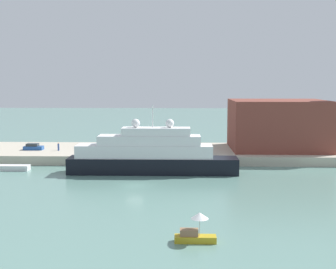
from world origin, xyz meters
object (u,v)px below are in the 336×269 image
(large_yacht, at_px, (150,155))
(parked_car, at_px, (33,147))
(small_motorboat, at_px, (195,231))
(person_figure, at_px, (58,147))
(harbor_building, at_px, (278,125))
(mooring_bollard, at_px, (135,154))
(work_barge, at_px, (13,168))

(large_yacht, relative_size, parked_car, 7.48)
(small_motorboat, distance_m, parked_car, 57.88)
(person_figure, bearing_deg, harbor_building, 4.59)
(person_figure, relative_size, mooring_bollard, 2.03)
(mooring_bollard, bearing_deg, large_yacht, -66.10)
(work_barge, relative_size, mooring_bollard, 7.06)
(mooring_bollard, bearing_deg, work_barge, -164.82)
(large_yacht, relative_size, small_motorboat, 7.06)
(small_motorboat, xyz_separation_m, person_figure, (-26.26, 47.53, 1.38))
(large_yacht, distance_m, person_figure, 23.88)
(parked_car, height_order, mooring_bollard, parked_car)
(small_motorboat, height_order, parked_car, parked_car)
(work_barge, height_order, harbor_building, harbor_building)
(work_barge, bearing_deg, parked_car, 92.10)
(large_yacht, bearing_deg, work_barge, 175.73)
(parked_car, distance_m, person_figure, 5.51)
(small_motorboat, xyz_separation_m, parked_car, (-31.70, 48.42, 1.19))
(work_barge, height_order, person_figure, person_figure)
(large_yacht, xyz_separation_m, mooring_bollard, (-3.36, 7.57, -1.03))
(parked_car, xyz_separation_m, mooring_bollard, (21.63, -7.02, -0.16))
(small_motorboat, height_order, mooring_bollard, small_motorboat)
(work_barge, bearing_deg, large_yacht, -4.27)
(large_yacht, distance_m, small_motorboat, 34.55)
(harbor_building, height_order, mooring_bollard, harbor_building)
(small_motorboat, bearing_deg, harbor_building, 70.04)
(parked_car, xyz_separation_m, person_figure, (5.44, -0.89, 0.18))
(parked_car, bearing_deg, work_barge, -87.90)
(work_barge, xyz_separation_m, person_figure, (4.97, 11.87, 2.06))
(parked_car, height_order, person_figure, person_figure)
(mooring_bollard, bearing_deg, small_motorboat, -76.33)
(small_motorboat, xyz_separation_m, mooring_bollard, (-10.07, 41.40, 1.03))
(mooring_bollard, bearing_deg, harbor_building, 18.76)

